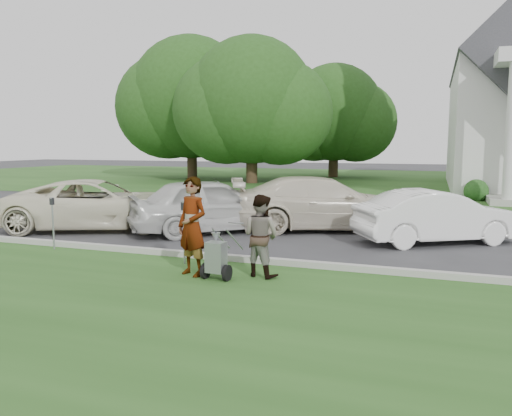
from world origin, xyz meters
The scene contains 16 objects.
ground centered at (0.00, 0.00, 0.00)m, with size 120.00×120.00×0.00m, color #333335.
grass_strip centered at (0.00, -3.00, 0.01)m, with size 80.00×7.00×0.01m, color #264D1A.
church_lawn centered at (0.00, 27.00, 0.01)m, with size 80.00×30.00×0.01m, color #264D1A.
curb centered at (0.00, 0.55, 0.07)m, with size 80.00×0.18×0.15m, color #9E9E93.
tree_left centered at (-8.01, 21.99, 5.11)m, with size 10.63×8.40×9.71m.
tree_far centered at (-14.01, 24.99, 5.69)m, with size 11.64×9.20×10.73m.
tree_back centered at (-4.01, 29.99, 4.73)m, with size 9.61×7.60×8.89m.
striping_cart centered at (-0.30, -0.98, 0.44)m, with size 0.57×1.11×1.01m.
person_left centered at (-0.88, -0.85, 0.99)m, with size 0.72×0.47×1.98m, color #999999.
person_right centered at (0.42, -0.45, 0.82)m, with size 0.80×0.62×1.64m, color #999999.
parking_meter_near centered at (-1.49, -0.06, 0.88)m, with size 0.10×0.09×1.40m.
parking_meter_far centered at (-5.28, 0.21, 0.83)m, with size 0.10×0.09×1.32m.
car_a centered at (-6.20, 3.15, 0.77)m, with size 2.56×5.55×1.54m, color #ECE6C8.
car_b centered at (-2.64, 3.81, 0.82)m, with size 1.94×4.83×1.65m, color silver.
car_c centered at (0.40, 5.45, 0.82)m, with size 2.29×5.62×1.63m, color beige.
car_d centered at (3.72, 4.37, 0.71)m, with size 1.50×4.32×1.42m, color white.
Camera 1 is at (3.60, -9.63, 2.63)m, focal length 35.00 mm.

